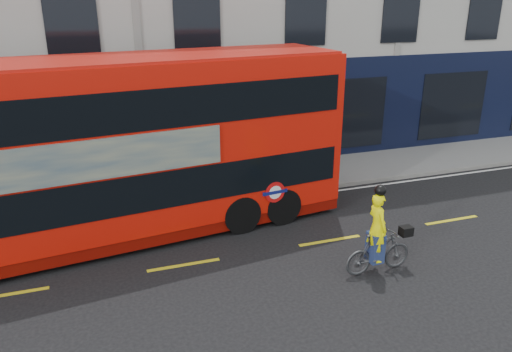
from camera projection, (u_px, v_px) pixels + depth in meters
name	position (u px, v px, depth m)	size (l,w,h in m)	color
ground	(197.00, 298.00, 10.96)	(120.00, 120.00, 0.00)	black
pavement	(155.00, 191.00, 16.71)	(60.00, 3.00, 0.12)	slate
kerb	(162.00, 208.00, 15.38)	(60.00, 0.12, 0.13)	slate
road_edge_line	(163.00, 214.00, 15.13)	(58.00, 0.10, 0.01)	silver
lane_dashes	(184.00, 265.00, 12.29)	(58.00, 0.12, 0.01)	gold
bus	(125.00, 149.00, 13.06)	(12.19, 4.13, 4.83)	red
cyclist	(378.00, 244.00, 11.75)	(1.75, 0.62, 2.25)	#3E4043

